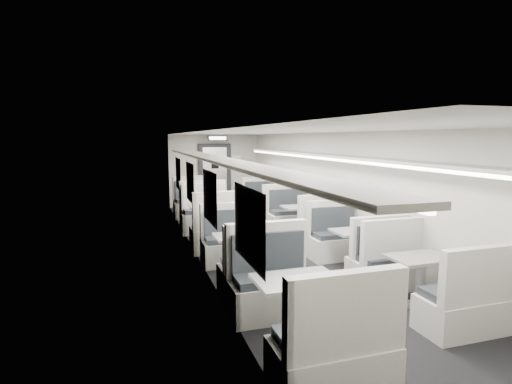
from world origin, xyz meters
TOP-DOWN VIEW (x-y plane):
  - room at (0.00, 0.00)m, footprint 3.24×12.24m
  - booth_left_a at (-1.00, 3.40)m, footprint 1.09×2.22m
  - booth_left_b at (-1.00, 1.46)m, footprint 1.15×2.32m
  - booth_left_c at (-1.00, -1.06)m, footprint 1.01×2.06m
  - booth_left_d at (-1.00, -3.38)m, footprint 1.10×2.24m
  - booth_right_a at (1.00, 3.25)m, footprint 1.03×2.08m
  - booth_right_b at (1.00, 0.97)m, footprint 1.07×2.16m
  - booth_right_c at (1.00, -1.33)m, footprint 1.01×2.05m
  - booth_right_d at (1.00, -2.90)m, footprint 1.00×2.02m
  - passenger at (-0.67, 3.24)m, footprint 0.53×0.35m
  - window_a at (-1.49, 3.40)m, footprint 0.02×1.18m
  - window_b at (-1.49, 1.20)m, footprint 0.02×1.18m
  - window_c at (-1.49, -1.00)m, footprint 0.02×1.18m
  - window_d at (-1.49, -3.20)m, footprint 0.02×1.18m
  - luggage_rack_left at (-1.24, -0.30)m, footprint 0.46×10.40m
  - luggage_rack_right at (1.24, -0.30)m, footprint 0.46×10.40m
  - vestibule_door at (0.00, 5.93)m, footprint 1.10×0.13m
  - exit_sign at (0.00, 5.44)m, footprint 0.62×0.12m
  - wall_notice at (0.75, 5.92)m, footprint 0.32×0.02m

SIDE VIEW (x-z plane):
  - booth_right_d at x=1.00m, z-range -0.18..0.90m
  - booth_right_c at x=1.00m, z-range -0.18..0.91m
  - booth_left_c at x=-1.00m, z-range -0.18..0.92m
  - booth_right_a at x=1.00m, z-range -0.18..0.93m
  - booth_right_b at x=1.00m, z-range -0.19..0.96m
  - booth_left_a at x=-1.00m, z-range -0.20..0.99m
  - booth_left_d at x=-1.00m, z-range -0.20..1.00m
  - booth_left_b at x=-1.00m, z-range -0.21..1.04m
  - passenger at x=-0.67m, z-range 0.00..1.44m
  - vestibule_door at x=0.00m, z-range -0.01..2.09m
  - room at x=0.00m, z-range -0.12..2.52m
  - window_a at x=-1.49m, z-range 0.93..1.77m
  - window_b at x=-1.49m, z-range 0.93..1.77m
  - window_c at x=-1.49m, z-range 0.93..1.77m
  - window_d at x=-1.49m, z-range 0.93..1.77m
  - wall_notice at x=0.75m, z-range 1.30..1.70m
  - luggage_rack_left at x=-1.24m, z-range 1.87..1.96m
  - luggage_rack_right at x=1.24m, z-range 1.87..1.96m
  - exit_sign at x=0.00m, z-range 2.20..2.36m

